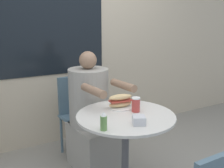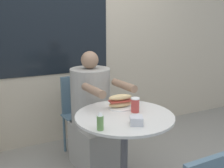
% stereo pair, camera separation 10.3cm
% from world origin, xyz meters
% --- Properties ---
extents(storefront_wall, '(8.00, 0.09, 2.80)m').
position_xyz_m(storefront_wall, '(-0.00, 1.36, 1.40)').
color(storefront_wall, '#B7A88E').
rests_on(storefront_wall, ground_plane).
extents(cafe_table, '(0.78, 0.78, 0.75)m').
position_xyz_m(cafe_table, '(0.00, 0.00, 0.55)').
color(cafe_table, beige).
rests_on(cafe_table, ground_plane).
extents(diner_chair, '(0.42, 0.42, 0.87)m').
position_xyz_m(diner_chair, '(-0.04, 0.95, 0.52)').
color(diner_chair, slate).
rests_on(diner_chair, ground_plane).
extents(seated_diner, '(0.45, 0.72, 1.18)m').
position_xyz_m(seated_diner, '(-0.03, 0.60, 0.51)').
color(seated_diner, gray).
rests_on(seated_diner, ground_plane).
extents(sandwich_on_plate, '(0.21, 0.20, 0.12)m').
position_xyz_m(sandwich_on_plate, '(0.05, 0.16, 0.80)').
color(sandwich_on_plate, white).
rests_on(sandwich_on_plate, cafe_table).
extents(drink_cup, '(0.07, 0.07, 0.12)m').
position_xyz_m(drink_cup, '(0.11, 0.02, 0.81)').
color(drink_cup, '#B73D38').
rests_on(drink_cup, cafe_table).
extents(napkin_box, '(0.12, 0.12, 0.06)m').
position_xyz_m(napkin_box, '(-0.02, -0.21, 0.78)').
color(napkin_box, silver).
rests_on(napkin_box, cafe_table).
extents(condiment_bottle, '(0.05, 0.05, 0.13)m').
position_xyz_m(condiment_bottle, '(-0.29, -0.18, 0.81)').
color(condiment_bottle, '#66934C').
rests_on(condiment_bottle, cafe_table).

